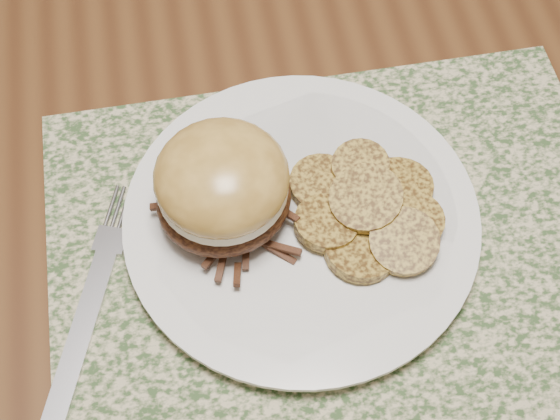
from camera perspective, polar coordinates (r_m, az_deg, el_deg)
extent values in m
cube|color=#573419|center=(0.63, -14.25, -5.68)|extent=(1.50, 0.90, 0.04)
cube|color=#344E28|center=(0.61, 4.39, -2.54)|extent=(0.45, 0.33, 0.00)
cylinder|color=white|center=(0.61, 1.57, -0.72)|extent=(0.26, 0.26, 0.02)
ellipsoid|color=black|center=(0.59, -4.12, 0.87)|extent=(0.13, 0.13, 0.04)
cylinder|color=beige|center=(0.57, -4.24, 1.87)|extent=(0.12, 0.12, 0.01)
ellipsoid|color=#BA8D3D|center=(0.56, -4.31, 2.43)|extent=(0.13, 0.13, 0.05)
cylinder|color=#AA8932|center=(0.61, 3.12, 1.89)|extent=(0.07, 0.07, 0.01)
cylinder|color=#AA8932|center=(0.61, 5.90, 3.21)|extent=(0.05, 0.05, 0.02)
cylinder|color=#AA8932|center=(0.61, 8.57, 1.62)|extent=(0.06, 0.06, 0.02)
cylinder|color=#AA8932|center=(0.59, 3.41, -0.96)|extent=(0.05, 0.05, 0.02)
cylinder|color=#AA8932|center=(0.59, 6.31, 0.86)|extent=(0.08, 0.08, 0.02)
cylinder|color=#AA8932|center=(0.60, 9.59, -0.75)|extent=(0.07, 0.07, 0.01)
cylinder|color=#AA8932|center=(0.58, 5.93, -2.93)|extent=(0.08, 0.08, 0.02)
cylinder|color=#AA8932|center=(0.58, 9.06, -2.28)|extent=(0.06, 0.06, 0.02)
cube|color=#B9B9C0|center=(0.59, -14.49, -9.25)|extent=(0.06, 0.14, 0.00)
cube|color=#B9B9C0|center=(0.62, -12.28, -2.20)|extent=(0.03, 0.03, 0.00)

